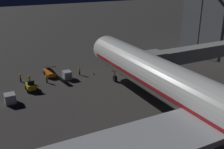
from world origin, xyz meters
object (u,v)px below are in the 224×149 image
object	(u,v)px
apron_floodlight_mast	(200,19)
ground_crew_under_port_wing	(20,77)
ground_crew_marshaller_fwd	(47,78)
ground_crew_by_tug	(29,79)
baggage_container_mid_row	(67,75)
traffic_cone_nose_port	(112,70)
belt_loader	(50,72)
traffic_cone_nose_starboard	(93,73)
baggage_tug_lead	(31,86)
jet_bridge	(191,54)
baggage_container_near_belt	(10,99)
ground_crew_near_nose_gear	(79,71)

from	to	relation	value
apron_floodlight_mast	ground_crew_under_port_wing	world-z (taller)	apron_floodlight_mast
ground_crew_marshaller_fwd	ground_crew_by_tug	size ratio (longest dim) A/B	0.92
baggage_container_mid_row	traffic_cone_nose_port	bearing A→B (deg)	178.61
belt_loader	traffic_cone_nose_starboard	distance (m)	9.08
ground_crew_by_tug	traffic_cone_nose_port	bearing A→B (deg)	175.82
baggage_tug_lead	traffic_cone_nose_starboard	distance (m)	13.54
ground_crew_marshaller_fwd	ground_crew_under_port_wing	world-z (taller)	ground_crew_under_port_wing
baggage_container_mid_row	traffic_cone_nose_port	distance (m)	10.09
jet_bridge	ground_crew_under_port_wing	bearing A→B (deg)	-27.35
ground_crew_by_tug	traffic_cone_nose_starboard	bearing A→B (deg)	174.40
traffic_cone_nose_port	ground_crew_under_port_wing	bearing A→B (deg)	-8.45
apron_floodlight_mast	ground_crew_marshaller_fwd	world-z (taller)	apron_floodlight_mast
apron_floodlight_mast	traffic_cone_nose_starboard	size ratio (longest dim) A/B	30.28
baggage_container_near_belt	ground_crew_marshaller_fwd	xyz separation A→B (m)	(-7.59, -5.87, 0.11)
apron_floodlight_mast	ground_crew_by_tug	world-z (taller)	apron_floodlight_mast
ground_crew_by_tug	traffic_cone_nose_starboard	distance (m)	12.98
jet_bridge	ground_crew_under_port_wing	world-z (taller)	jet_bridge
belt_loader	traffic_cone_nose_port	bearing A→B (deg)	164.24
traffic_cone_nose_port	ground_crew_marshaller_fwd	bearing A→B (deg)	-0.03
ground_crew_marshaller_fwd	traffic_cone_nose_port	distance (m)	14.29
ground_crew_by_tug	apron_floodlight_mast	bearing A→B (deg)	176.79
ground_crew_under_port_wing	traffic_cone_nose_starboard	distance (m)	14.60
apron_floodlight_mast	baggage_container_near_belt	size ratio (longest dim) A/B	8.99
ground_crew_by_tug	traffic_cone_nose_port	distance (m)	17.36
baggage_container_near_belt	ground_crew_marshaller_fwd	world-z (taller)	ground_crew_marshaller_fwd
baggage_container_mid_row	ground_crew_near_nose_gear	bearing A→B (deg)	-164.05
baggage_container_near_belt	traffic_cone_nose_port	xyz separation A→B (m)	(-21.87, -5.86, -0.53)
jet_bridge	baggage_container_near_belt	world-z (taller)	jet_bridge
apron_floodlight_mast	baggage_container_mid_row	bearing A→B (deg)	-2.16
ground_crew_by_tug	belt_loader	bearing A→B (deg)	-153.06
ground_crew_marshaller_fwd	traffic_cone_nose_starboard	size ratio (longest dim) A/B	3.03
baggage_container_near_belt	belt_loader	bearing A→B (deg)	-134.08
apron_floodlight_mast	ground_crew_near_nose_gear	bearing A→B (deg)	-3.98
ground_crew_under_port_wing	traffic_cone_nose_port	distance (m)	18.93
ground_crew_near_nose_gear	traffic_cone_nose_starboard	size ratio (longest dim) A/B	3.11
apron_floodlight_mast	ground_crew_marshaller_fwd	size ratio (longest dim) A/B	10.00
traffic_cone_nose_starboard	apron_floodlight_mast	bearing A→B (deg)	177.90
baggage_tug_lead	ground_crew_marshaller_fwd	distance (m)	4.11
baggage_tug_lead	baggage_container_near_belt	distance (m)	5.52
baggage_container_near_belt	traffic_cone_nose_port	size ratio (longest dim) A/B	3.37
traffic_cone_nose_starboard	ground_crew_near_nose_gear	bearing A→B (deg)	-22.26
apron_floodlight_mast	baggage_tug_lead	size ratio (longest dim) A/B	7.07
ground_crew_under_port_wing	jet_bridge	bearing A→B (deg)	152.65
apron_floodlight_mast	baggage_tug_lead	world-z (taller)	apron_floodlight_mast
apron_floodlight_mast	belt_loader	xyz separation A→B (m)	(36.02, -4.61, -8.90)
ground_crew_under_port_wing	traffic_cone_nose_port	xyz separation A→B (m)	(-18.71, 2.78, -0.73)
ground_crew_near_nose_gear	traffic_cone_nose_port	world-z (taller)	ground_crew_near_nose_gear
belt_loader	apron_floodlight_mast	bearing A→B (deg)	172.71
ground_crew_under_port_wing	traffic_cone_nose_port	world-z (taller)	ground_crew_under_port_wing
jet_bridge	ground_crew_marshaller_fwd	distance (m)	28.13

